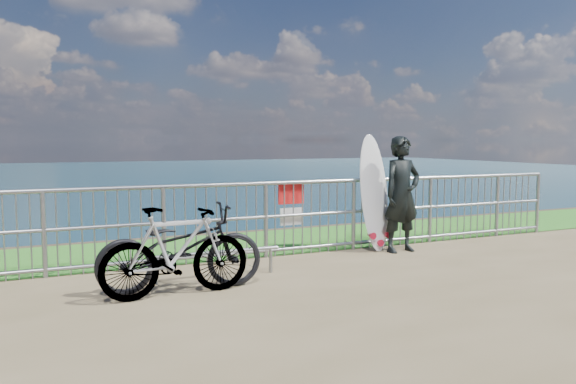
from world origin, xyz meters
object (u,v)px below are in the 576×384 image
surfer (402,194)px  bicycle_far (176,251)px  surfboard (374,197)px  bicycle_near (180,248)px

surfer → bicycle_far: bearing=-168.0°
surfer → surfboard: 0.43m
bicycle_near → bicycle_far: 0.24m
bicycle_near → bicycle_far: bearing=160.4°
surfboard → bicycle_far: surfboard is taller
surfer → surfboard: (-0.31, 0.30, -0.05)m
surfer → bicycle_near: (-3.67, -0.83, -0.40)m
surfboard → bicycle_near: bearing=-161.3°
bicycle_near → bicycle_far: bicycle_far is taller
bicycle_far → bicycle_near: bearing=-27.4°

